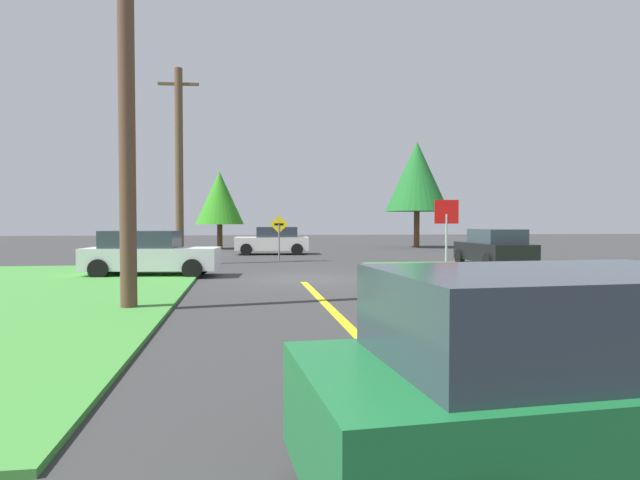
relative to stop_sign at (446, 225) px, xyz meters
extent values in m
plane|color=#343434|center=(-4.43, 1.80, -1.85)|extent=(120.00, 120.00, 0.00)
cube|color=yellow|center=(-4.43, -6.20, -1.84)|extent=(0.20, 14.00, 0.01)
cylinder|color=#9EA0A8|center=(0.00, 0.00, -0.76)|extent=(0.07, 0.07, 2.17)
cube|color=red|center=(0.00, 0.00, 0.40)|extent=(0.74, 0.17, 0.75)
cube|color=white|center=(-4.66, 15.88, -1.21)|extent=(4.36, 2.19, 0.76)
cube|color=#2D3842|center=(-4.36, 15.86, -0.53)|extent=(2.43, 1.85, 0.60)
cylinder|color=black|center=(-6.16, 14.98, -1.51)|extent=(0.69, 0.25, 0.68)
cylinder|color=black|center=(-6.06, 16.92, -1.51)|extent=(0.69, 0.25, 0.68)
cylinder|color=black|center=(-3.26, 14.84, -1.51)|extent=(0.69, 0.25, 0.68)
cylinder|color=black|center=(-3.16, 16.77, -1.51)|extent=(0.69, 0.25, 0.68)
cube|color=black|center=(4.26, 5.58, -1.21)|extent=(1.89, 4.23, 0.76)
cube|color=#2D3842|center=(4.27, 5.31, -0.53)|extent=(1.66, 2.33, 0.60)
cylinder|color=black|center=(3.34, 7.02, -1.51)|extent=(0.22, 0.68, 0.68)
cylinder|color=black|center=(5.18, 7.02, -1.51)|extent=(0.22, 0.68, 0.68)
cylinder|color=black|center=(3.34, 4.15, -1.51)|extent=(0.22, 0.68, 0.68)
cylinder|color=black|center=(5.19, 4.15, -1.51)|extent=(0.22, 0.68, 0.68)
cube|color=silver|center=(-9.51, 3.31, -1.21)|extent=(4.75, 2.17, 0.76)
cube|color=#2D3842|center=(-9.90, 3.35, -0.53)|extent=(2.67, 1.75, 0.60)
cylinder|color=black|center=(-7.87, 3.98, -1.51)|extent=(0.70, 0.29, 0.68)
cylinder|color=black|center=(-8.04, 2.32, -1.51)|extent=(0.70, 0.29, 0.68)
cylinder|color=black|center=(-10.98, 4.30, -1.51)|extent=(0.70, 0.29, 0.68)
cylinder|color=black|center=(-11.15, 2.65, -1.51)|extent=(0.70, 0.29, 0.68)
cube|color=#196B33|center=(-3.85, -13.12, -1.21)|extent=(4.42, 2.12, 0.76)
cube|color=#2D3842|center=(-4.26, -13.15, -0.53)|extent=(2.47, 1.77, 0.60)
cylinder|color=black|center=(-5.37, -12.33, -1.51)|extent=(0.69, 0.27, 0.68)
cylinder|color=brown|center=(-8.82, -4.16, 2.82)|extent=(0.35, 0.35, 9.32)
cylinder|color=brown|center=(-9.17, 8.86, 2.55)|extent=(0.36, 0.36, 8.80)
cube|color=brown|center=(-9.17, 8.86, 6.25)|extent=(1.80, 0.22, 0.12)
cylinder|color=slate|center=(-4.59, 10.43, -0.95)|extent=(0.08, 0.08, 1.80)
cube|color=yellow|center=(-4.59, 10.43, -0.04)|extent=(0.90, 0.19, 0.91)
cube|color=black|center=(-4.59, 10.43, -0.04)|extent=(0.45, 0.12, 0.10)
cylinder|color=brown|center=(6.51, 22.96, -0.49)|extent=(0.42, 0.42, 2.70)
cone|color=#1D6A27|center=(6.51, 22.96, 3.44)|extent=(4.70, 4.70, 5.17)
cylinder|color=brown|center=(-7.97, 22.95, -0.97)|extent=(0.38, 0.38, 1.75)
cone|color=#2D881C|center=(-7.97, 22.95, 1.77)|extent=(3.41, 3.41, 3.75)
camera|label=1|loc=(-6.36, -16.52, 0.10)|focal=30.79mm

